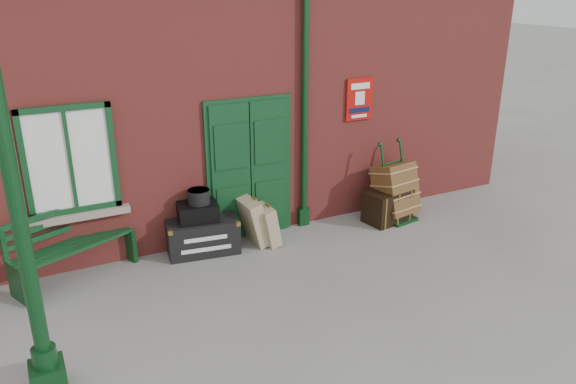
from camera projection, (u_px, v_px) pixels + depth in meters
ground at (311, 269)px, 8.09m from camera, size 80.00×80.00×0.00m
station_building at (220, 82)px, 10.23m from camera, size 10.30×4.30×4.36m
canopy_column at (28, 267)px, 5.24m from camera, size 0.34×0.34×3.61m
bench at (70, 243)px, 7.72m from camera, size 1.73×1.13×1.03m
houdini_trunk at (202, 235)px, 8.53m from camera, size 1.14×0.73×0.53m
strongbox at (198, 212)px, 8.37m from camera, size 0.64×0.51×0.27m
hatbox at (199, 197)px, 8.30m from camera, size 0.36×0.36×0.21m
suitcase_back at (254, 222)px, 8.74m from camera, size 0.40×0.54×0.76m
suitcase_front at (267, 225)px, 8.75m from camera, size 0.32×0.48×0.65m
porter_trolley at (395, 190)px, 9.65m from camera, size 0.75×0.79×1.33m
dark_trunk at (388, 206)px, 9.61m from camera, size 0.84×0.62×0.55m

